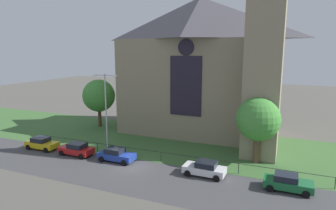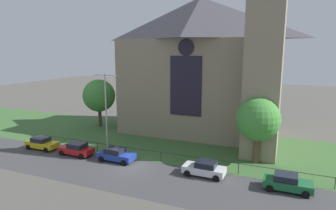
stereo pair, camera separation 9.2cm
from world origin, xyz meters
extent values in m
plane|color=#56544C|center=(0.00, 10.00, 0.00)|extent=(160.00, 160.00, 0.00)
cube|color=#424244|center=(0.00, -2.00, 0.00)|extent=(120.00, 8.00, 0.01)
cube|color=#3D6633|center=(0.00, 8.00, 0.00)|extent=(120.00, 20.00, 0.01)
cube|color=gray|center=(2.42, 16.69, 7.00)|extent=(22.00, 12.00, 14.00)
pyramid|color=#47444C|center=(2.42, 16.69, 17.00)|extent=(22.00, 12.00, 6.00)
cube|color=black|center=(2.42, 10.64, 7.70)|extent=(4.40, 0.16, 8.00)
cylinder|color=black|center=(2.42, 10.64, 12.80)|extent=(2.20, 0.15, 2.20)
cube|color=gray|center=(12.42, 8.69, 9.00)|extent=(4.00, 4.00, 18.00)
cylinder|color=black|center=(2.42, 2.50, 1.10)|extent=(34.73, 0.05, 0.05)
cylinder|color=black|center=(-14.94, 2.50, 0.55)|extent=(0.07, 0.07, 1.10)
cylinder|color=black|center=(-6.26, 2.50, 0.55)|extent=(0.06, 0.07, 1.10)
cylinder|color=black|center=(2.42, 2.50, 0.55)|extent=(0.07, 0.07, 1.10)
cylinder|color=black|center=(11.10, 2.50, 0.55)|extent=(0.07, 0.07, 1.10)
cylinder|color=black|center=(19.79, 2.50, 0.55)|extent=(0.06, 0.07, 1.10)
cylinder|color=#4C3823|center=(-13.38, 13.02, 1.58)|extent=(0.55, 0.55, 3.16)
sphere|color=#428C38|center=(-13.38, 13.02, 5.14)|extent=(5.27, 5.27, 5.27)
cylinder|color=brown|center=(12.37, 6.39, 1.61)|extent=(0.73, 0.73, 3.21)
sphere|color=#428C38|center=(12.37, 6.39, 5.01)|extent=(4.80, 4.80, 4.80)
cylinder|color=#B2B2B7|center=(-4.69, 2.40, 4.88)|extent=(0.16, 0.16, 9.76)
cylinder|color=#B2B2B7|center=(-5.39, 2.40, 9.56)|extent=(1.40, 0.10, 0.10)
cylinder|color=#B2B2B7|center=(-3.99, 2.40, 9.56)|extent=(1.40, 0.10, 0.10)
ellipsoid|color=white|center=(-6.09, 2.40, 9.51)|extent=(0.57, 0.26, 0.20)
ellipsoid|color=white|center=(-3.29, 2.40, 9.51)|extent=(0.57, 0.26, 0.20)
cube|color=gold|center=(-13.35, 0.58, 0.61)|extent=(4.22, 1.85, 0.70)
cube|color=black|center=(-13.55, 0.58, 1.23)|extent=(2.02, 1.62, 0.55)
cylinder|color=black|center=(-11.89, 1.50, 0.32)|extent=(0.64, 0.23, 0.64)
cylinder|color=black|center=(-11.87, -0.30, 0.32)|extent=(0.64, 0.23, 0.64)
cylinder|color=black|center=(-14.83, 1.46, 0.32)|extent=(0.64, 0.23, 0.64)
cylinder|color=black|center=(-14.81, -0.34, 0.32)|extent=(0.64, 0.23, 0.64)
cube|color=#B21919|center=(-7.88, 0.50, 0.61)|extent=(4.24, 1.88, 0.70)
cube|color=black|center=(-7.68, 0.50, 1.23)|extent=(2.03, 1.64, 0.55)
cylinder|color=black|center=(-9.37, -0.37, 0.32)|extent=(0.64, 0.23, 0.64)
cylinder|color=black|center=(-9.33, 1.43, 0.32)|extent=(0.64, 0.23, 0.64)
cylinder|color=black|center=(-6.43, -0.43, 0.32)|extent=(0.64, 0.23, 0.64)
cylinder|color=black|center=(-6.39, 1.37, 0.32)|extent=(0.64, 0.23, 0.64)
cube|color=#1E3899|center=(-2.30, 0.71, 0.61)|extent=(4.20, 1.80, 0.70)
cube|color=black|center=(-2.50, 0.71, 1.23)|extent=(2.00, 1.60, 0.55)
cylinder|color=black|center=(-0.83, 1.61, 0.32)|extent=(0.64, 0.22, 0.64)
cylinder|color=black|center=(-0.83, -0.19, 0.32)|extent=(0.64, 0.22, 0.64)
cylinder|color=black|center=(-3.77, 1.61, 0.32)|extent=(0.64, 0.22, 0.64)
cylinder|color=black|center=(-3.77, -0.19, 0.32)|extent=(0.64, 0.22, 0.64)
cube|color=silver|center=(7.98, 0.75, 0.61)|extent=(4.23, 1.87, 0.70)
cube|color=black|center=(8.18, 0.74, 1.23)|extent=(2.03, 1.63, 0.55)
cylinder|color=black|center=(6.50, -0.13, 0.32)|extent=(0.64, 0.23, 0.64)
cylinder|color=black|center=(6.53, 1.67, 0.32)|extent=(0.64, 0.23, 0.64)
cylinder|color=black|center=(9.44, -0.18, 0.32)|extent=(0.64, 0.23, 0.64)
cylinder|color=black|center=(9.47, 1.62, 0.32)|extent=(0.64, 0.23, 0.64)
cube|color=#196033|center=(15.82, 0.54, 0.61)|extent=(4.21, 1.81, 0.70)
cube|color=black|center=(15.62, 0.54, 1.23)|extent=(2.01, 1.61, 0.55)
cylinder|color=black|center=(17.29, 1.45, 0.32)|extent=(0.64, 0.22, 0.64)
cylinder|color=black|center=(17.30, -0.35, 0.32)|extent=(0.64, 0.22, 0.64)
cylinder|color=black|center=(14.35, 1.44, 0.32)|extent=(0.64, 0.22, 0.64)
cylinder|color=black|center=(14.36, -0.36, 0.32)|extent=(0.64, 0.22, 0.64)
camera|label=1|loc=(15.51, -26.54, 12.48)|focal=31.66mm
camera|label=2|loc=(15.59, -26.50, 12.48)|focal=31.66mm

